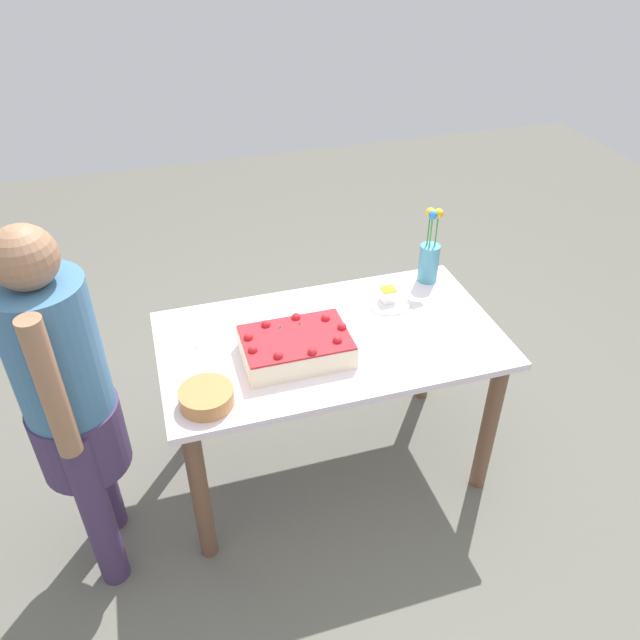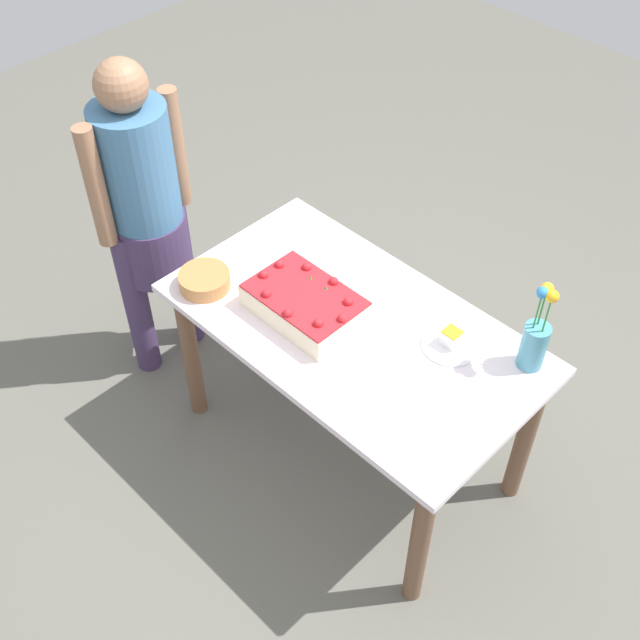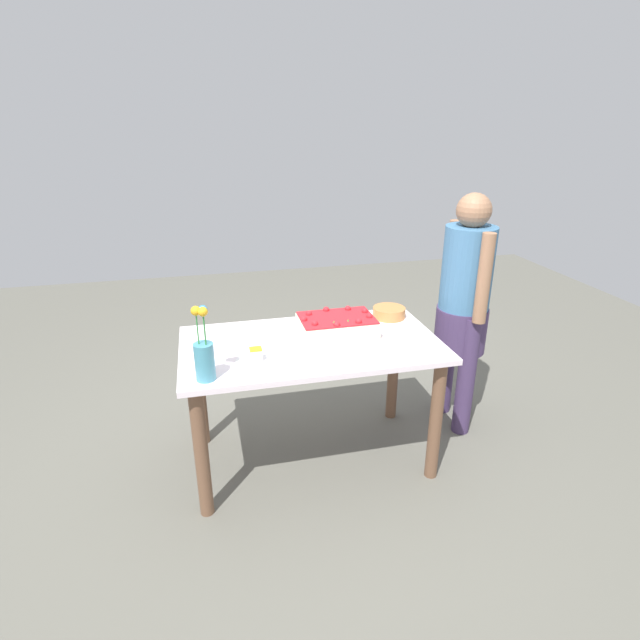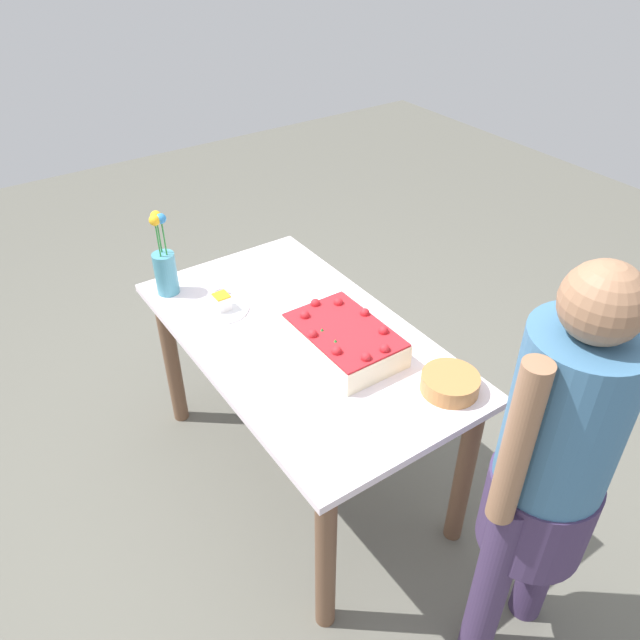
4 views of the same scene
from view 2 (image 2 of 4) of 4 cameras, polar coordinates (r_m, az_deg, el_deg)
The scene contains 8 objects.
ground_plane at distance 3.49m, azimuth 2.00°, elevation -9.00°, with size 8.00×8.00×0.00m, color #605F55.
dining_table at distance 3.00m, azimuth 2.29°, elevation -2.07°, with size 1.39×0.78×0.75m.
sheet_cake at distance 2.91m, azimuth -1.08°, elevation 1.21°, with size 0.42×0.28×0.12m.
serving_plate_with_slice at distance 2.86m, azimuth 9.28°, elevation -1.56°, with size 0.21×0.21×0.07m.
cake_knife at distance 3.24m, azimuth -2.01°, elevation 5.48°, with size 0.19×0.02×0.00m, color silver.
flower_vase at distance 2.78m, azimuth 15.06°, elevation -1.32°, with size 0.09×0.09×0.36m.
fruit_bowl at distance 3.06m, azimuth -8.21°, elevation 2.82°, with size 0.20×0.20×0.06m, color #BB7B42.
person_standing at distance 3.35m, azimuth -12.38°, elevation 7.93°, with size 0.31×0.45×1.49m.
Camera 2 is at (1.34, -1.52, 2.84)m, focal length 45.00 mm.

